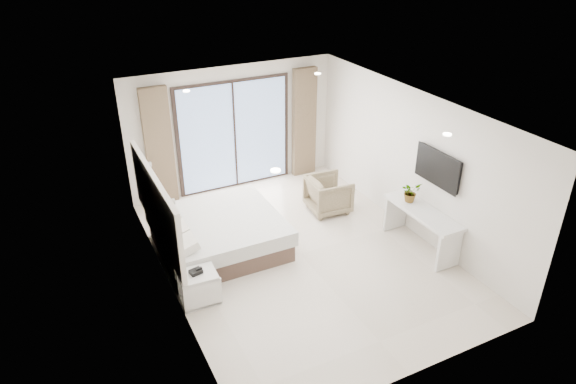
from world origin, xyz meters
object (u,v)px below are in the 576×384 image
bed (218,233)px  console_desk (422,220)px  armchair (328,193)px  nightstand (199,287)px

bed → console_desk: bearing=-25.9°
bed → armchair: 2.51m
console_desk → armchair: (-0.79, 1.91, -0.16)m
console_desk → armchair: 2.07m
nightstand → console_desk: bearing=-1.7°
console_desk → armchair: armchair is taller
console_desk → nightstand: bearing=175.3°
console_desk → bed: bearing=154.1°
nightstand → armchair: size_ratio=0.73×
bed → nightstand: (-0.77, -1.26, -0.05)m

